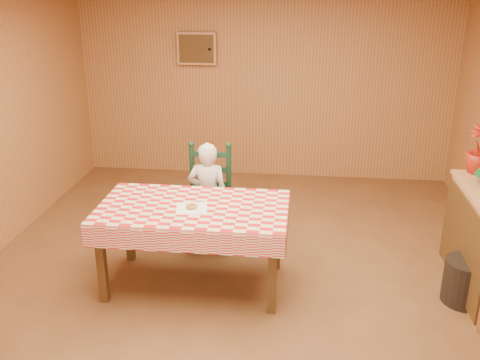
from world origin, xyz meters
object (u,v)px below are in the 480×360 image
object	(u,v)px
seated_child	(208,196)
storage_bin	(466,281)
dining_table	(193,215)
ladder_chair	(209,199)

from	to	relation	value
seated_child	storage_bin	distance (m)	2.50
dining_table	storage_bin	size ratio (longest dim) A/B	4.27
dining_table	seated_child	size ratio (longest dim) A/B	1.47
ladder_chair	storage_bin	world-z (taller)	ladder_chair
dining_table	ladder_chair	distance (m)	0.81
ladder_chair	seated_child	bearing A→B (deg)	-90.00
seated_child	storage_bin	world-z (taller)	seated_child
storage_bin	ladder_chair	bearing A→B (deg)	161.32
dining_table	seated_child	bearing A→B (deg)	90.00
ladder_chair	storage_bin	distance (m)	2.51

